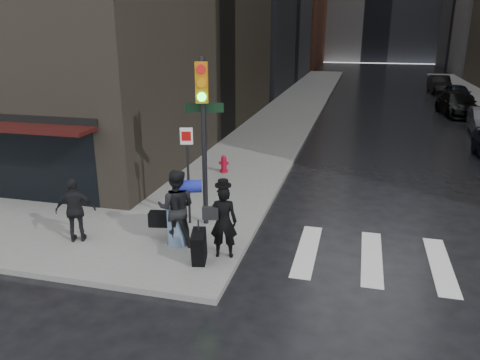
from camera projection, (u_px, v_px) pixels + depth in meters
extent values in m
plane|color=black|center=(165.00, 252.00, 11.90)|extent=(140.00, 140.00, 0.00)
cube|color=slate|center=(302.00, 99.00, 36.73)|extent=(4.00, 50.00, 0.15)
cube|color=silver|center=(307.00, 250.00, 11.98)|extent=(0.50, 3.00, 0.01)
cube|color=silver|center=(372.00, 257.00, 11.60)|extent=(0.50, 3.00, 0.01)
cube|color=silver|center=(441.00, 265.00, 11.22)|extent=(0.50, 3.00, 0.01)
imported|color=black|center=(223.00, 222.00, 11.09)|extent=(0.72, 0.55, 1.79)
cylinder|color=black|center=(223.00, 185.00, 10.80)|extent=(0.38, 0.38, 0.05)
cylinder|color=black|center=(223.00, 183.00, 10.78)|extent=(0.24, 0.24, 0.14)
cube|color=black|center=(210.00, 213.00, 10.97)|extent=(0.40, 0.19, 0.31)
cube|color=black|center=(199.00, 247.00, 10.87)|extent=(0.43, 0.74, 0.91)
cylinder|color=black|center=(198.00, 228.00, 10.72)|extent=(0.04, 0.04, 0.42)
imported|color=black|center=(176.00, 208.00, 11.69)|extent=(1.08, 0.91, 1.99)
cube|color=black|center=(161.00, 219.00, 12.03)|extent=(0.64, 0.42, 0.37)
cylinder|color=#1D26A0|center=(190.00, 186.00, 11.63)|extent=(0.67, 0.51, 0.32)
imported|color=black|center=(76.00, 210.00, 11.93)|extent=(1.08, 0.77, 1.70)
cylinder|color=black|center=(204.00, 144.00, 12.58)|extent=(0.14, 0.14, 4.59)
cube|color=#C7730D|center=(202.00, 83.00, 11.83)|extent=(0.36, 0.28, 1.03)
cylinder|color=red|center=(201.00, 69.00, 11.61)|extent=(0.24, 0.11, 0.23)
cylinder|color=orange|center=(201.00, 83.00, 11.72)|extent=(0.24, 0.11, 0.23)
cylinder|color=#19E533|center=(202.00, 97.00, 11.82)|extent=(0.24, 0.11, 0.23)
cylinder|color=black|center=(188.00, 177.00, 12.87)|extent=(0.07, 0.07, 2.76)
cube|color=white|center=(186.00, 136.00, 12.49)|extent=(0.34, 0.10, 0.46)
cube|color=black|center=(204.00, 108.00, 12.35)|extent=(1.01, 0.28, 0.25)
cylinder|color=maroon|center=(224.00, 171.00, 17.95)|extent=(0.29, 0.29, 0.09)
cylinder|color=maroon|center=(224.00, 165.00, 17.88)|extent=(0.22, 0.22, 0.55)
sphere|color=maroon|center=(224.00, 158.00, 17.79)|extent=(0.20, 0.20, 0.20)
cylinder|color=maroon|center=(224.00, 163.00, 17.85)|extent=(0.38, 0.16, 0.13)
imported|color=black|center=(458.00, 104.00, 30.30)|extent=(2.46, 5.03, 1.41)
imported|color=black|center=(458.00, 94.00, 35.44)|extent=(2.03, 4.19, 1.38)
imported|color=black|center=(439.00, 84.00, 40.91)|extent=(1.60, 4.48, 1.47)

